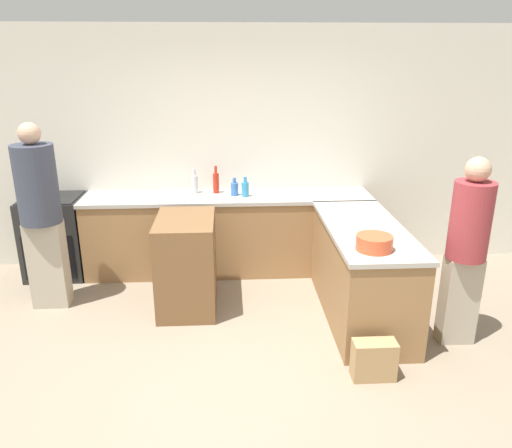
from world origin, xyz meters
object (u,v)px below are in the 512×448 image
(mixing_bowl, at_px, (374,243))
(person_by_range, at_px, (41,211))
(paper_bag, at_px, (374,360))
(water_bottle_blue, at_px, (234,188))
(island_table, at_px, (187,263))
(vinegar_bottle_clear, at_px, (195,183))
(range_oven, at_px, (56,236))
(person_at_peninsula, at_px, (467,246))
(hot_sauce_bottle, at_px, (216,182))
(dish_soap_bottle, at_px, (245,189))

(mixing_bowl, height_order, person_by_range, person_by_range)
(person_by_range, relative_size, paper_bag, 5.43)
(water_bottle_blue, height_order, paper_bag, water_bottle_blue)
(island_table, height_order, paper_bag, island_table)
(vinegar_bottle_clear, distance_m, paper_bag, 2.81)
(range_oven, bearing_deg, island_table, -29.44)
(vinegar_bottle_clear, height_order, person_at_peninsula, person_at_peninsula)
(hot_sauce_bottle, xyz_separation_m, person_at_peninsula, (2.09, -1.74, -0.13))
(hot_sauce_bottle, distance_m, water_bottle_blue, 0.24)
(range_oven, relative_size, person_at_peninsula, 0.56)
(range_oven, xyz_separation_m, person_at_peninsula, (3.89, -1.62, 0.43))
(mixing_bowl, bearing_deg, range_oven, 151.45)
(island_table, height_order, mixing_bowl, mixing_bowl)
(range_oven, distance_m, hot_sauce_bottle, 1.89)
(hot_sauce_bottle, xyz_separation_m, water_bottle_blue, (0.21, -0.12, -0.04))
(hot_sauce_bottle, height_order, paper_bag, hot_sauce_bottle)
(range_oven, xyz_separation_m, island_table, (1.52, -0.86, 0.01))
(person_by_range, bearing_deg, dish_soap_bottle, 19.64)
(island_table, height_order, water_bottle_blue, water_bottle_blue)
(vinegar_bottle_clear, height_order, paper_bag, vinegar_bottle_clear)
(paper_bag, bearing_deg, vinegar_bottle_clear, 123.38)
(mixing_bowl, relative_size, person_by_range, 0.16)
(island_table, bearing_deg, person_at_peninsula, -17.83)
(island_table, relative_size, hot_sauce_bottle, 2.96)
(island_table, distance_m, person_by_range, 1.46)
(island_table, bearing_deg, range_oven, 150.56)
(vinegar_bottle_clear, relative_size, hot_sauce_bottle, 0.90)
(dish_soap_bottle, distance_m, vinegar_bottle_clear, 0.59)
(hot_sauce_bottle, relative_size, person_by_range, 0.17)
(water_bottle_blue, bearing_deg, hot_sauce_bottle, 150.60)
(hot_sauce_bottle, bearing_deg, person_at_peninsula, -39.67)
(island_table, relative_size, paper_bag, 2.75)
(person_at_peninsula, relative_size, paper_bag, 4.89)
(hot_sauce_bottle, bearing_deg, island_table, -106.02)
(person_by_range, xyz_separation_m, person_at_peninsula, (3.73, -0.87, -0.09))
(range_oven, relative_size, vinegar_bottle_clear, 3.25)
(person_at_peninsula, xyz_separation_m, paper_bag, (-0.86, -0.49, -0.73))
(water_bottle_blue, distance_m, paper_bag, 2.49)
(range_oven, height_order, dish_soap_bottle, dish_soap_bottle)
(range_oven, height_order, person_at_peninsula, person_at_peninsula)
(mixing_bowl, xyz_separation_m, person_at_peninsula, (0.80, 0.06, -0.07))
(dish_soap_bottle, height_order, vinegar_bottle_clear, vinegar_bottle_clear)
(hot_sauce_bottle, distance_m, person_by_range, 1.85)
(dish_soap_bottle, bearing_deg, range_oven, 178.71)
(vinegar_bottle_clear, distance_m, person_by_range, 1.65)
(water_bottle_blue, height_order, person_by_range, person_by_range)
(range_oven, relative_size, island_table, 0.99)
(mixing_bowl, bearing_deg, vinegar_bottle_clear, 130.38)
(mixing_bowl, bearing_deg, paper_bag, -98.31)
(vinegar_bottle_clear, bearing_deg, dish_soap_bottle, -16.99)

